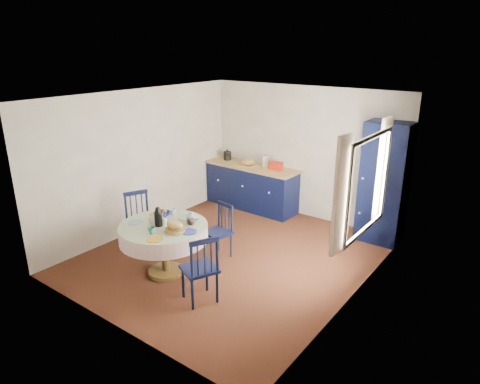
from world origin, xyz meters
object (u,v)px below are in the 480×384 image
Objects in this scene: kitchen_counter at (251,186)px; mug_c at (191,222)px; chair_right at (201,269)px; mug_d at (173,212)px; mug_b at (152,231)px; cobalt_bowl at (163,214)px; pantry_cabinet at (384,183)px; dining_table at (164,233)px; chair_far at (219,230)px; mug_a at (153,220)px; chair_left at (140,221)px.

kitchen_counter is 2.86m from mug_c.
chair_right reaches higher than mug_c.
mug_d is (-0.48, 0.11, 0.00)m from mug_c.
cobalt_bowl is at bearing 123.18° from mug_b.
cobalt_bowl is at bearing -131.61° from pantry_cabinet.
chair_far is (0.28, 0.89, -0.21)m from dining_table.
chair_far is at bearing -66.36° from kitchen_counter.
chair_right reaches higher than mug_b.
mug_d is at bearing 54.13° from cobalt_bowl.
mug_d reaches higher than mug_a.
pantry_cabinet is 3.30m from mug_c.
mug_b is (0.09, -0.30, 0.17)m from dining_table.
chair_left reaches higher than mug_c.
dining_table is (0.55, -2.96, 0.18)m from kitchen_counter.
kitchen_counter is 2.12× the size of chair_right.
chair_far is at bearing 48.80° from mug_d.
mug_b is 0.71m from mug_d.
chair_left is at bearing 173.20° from cobalt_bowl.
mug_a is 0.38m from mug_b.
kitchen_counter is at bearing -179.99° from pantry_cabinet.
dining_table reaches higher than mug_a.
mug_d is at bearing -131.81° from pantry_cabinet.
chair_left is 1.32m from chair_far.
cobalt_bowl is at bearing -179.74° from mug_c.
kitchen_counter reaches higher than mug_b.
pantry_cabinet is at bearing -23.90° from chair_left.
pantry_cabinet is at bearing 59.61° from chair_far.
pantry_cabinet reaches higher than mug_a.
mug_a is 0.29m from cobalt_bowl.
chair_left is 0.71m from cobalt_bowl.
mug_d is 0.15m from cobalt_bowl.
kitchen_counter is at bearing 100.58° from dining_table.
chair_right is 1.31m from cobalt_bowl.
chair_far is at bearing 91.26° from mug_c.
kitchen_counter is at bearing 16.92° from chair_left.
mug_a is at bearing -106.13° from chair_far.
chair_right is at bearing -82.92° from chair_left.
chair_far is (0.84, -2.07, -0.02)m from kitchen_counter.
cobalt_bowl is at bearing -119.78° from chair_far.
pantry_cabinet is at bearing -175.16° from chair_right.
dining_table reaches higher than mug_b.
chair_far is (1.18, 0.57, -0.05)m from chair_left.
mug_c is at bearing -13.45° from mug_d.
mug_a reaches higher than cobalt_bowl.
mug_d reaches higher than cobalt_bowl.
mug_d is at bearing -62.24° from chair_left.
pantry_cabinet is 3.87m from mug_b.
pantry_cabinet is 1.62× the size of dining_table.
mug_c is (-0.61, 0.49, 0.33)m from chair_right.
chair_far is 0.75m from mug_c.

